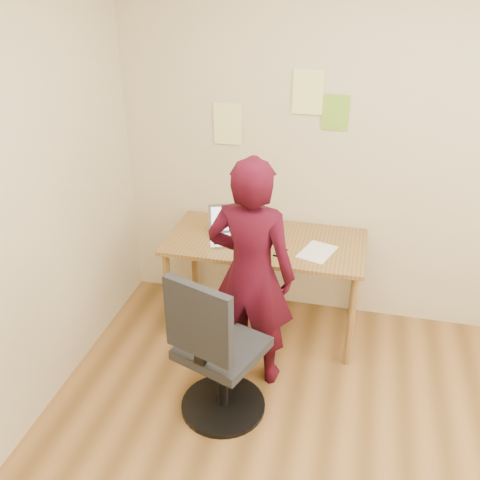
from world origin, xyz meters
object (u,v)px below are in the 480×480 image
(phone, at_px, (280,253))
(person, at_px, (251,275))
(desk, at_px, (266,251))
(office_chair, at_px, (216,359))
(laptop, at_px, (231,232))

(phone, relative_size, person, 0.08)
(desk, xyz_separation_m, person, (0.01, -0.54, 0.12))
(desk, relative_size, office_chair, 1.38)
(phone, xyz_separation_m, person, (-0.12, -0.37, 0.03))
(laptop, bearing_deg, office_chair, -100.10)
(office_chair, distance_m, person, 0.56)
(phone, bearing_deg, laptop, 171.93)
(desk, distance_m, laptop, 0.29)
(phone, height_order, person, person)
(desk, xyz_separation_m, phone, (0.13, -0.16, 0.09))
(desk, distance_m, office_chair, 1.00)
(desk, relative_size, person, 0.90)
(desk, bearing_deg, laptop, -175.48)
(laptop, xyz_separation_m, phone, (0.38, -0.14, -0.04))
(desk, height_order, phone, phone)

